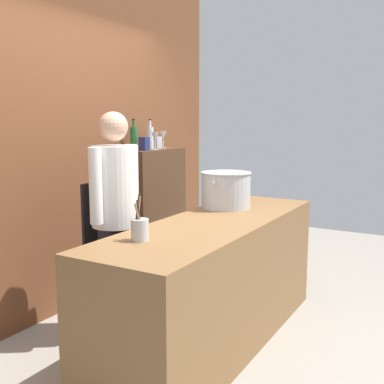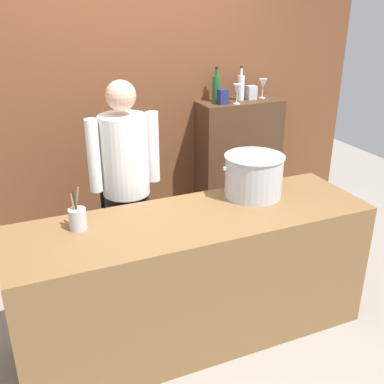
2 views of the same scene
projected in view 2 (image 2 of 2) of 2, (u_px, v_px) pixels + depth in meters
ground_plane at (194, 331)px, 3.19m from camera, size 8.00×8.00×0.00m
brick_back_panel at (128, 83)px, 3.78m from camera, size 4.40×0.10×3.00m
prep_counter at (195, 277)px, 3.02m from camera, size 2.29×0.70×0.90m
bar_cabinet at (238, 170)px, 4.28m from camera, size 0.76×0.32×1.32m
chef at (126, 177)px, 3.29m from camera, size 0.53×0.37×1.66m
stockpot_large at (254, 176)px, 3.09m from camera, size 0.46×0.41×0.29m
utensil_crock at (78, 218)px, 2.66m from camera, size 0.10×0.10×0.27m
wine_bottle_green at (216, 88)px, 3.95m from camera, size 0.07×0.07×0.30m
wine_bottle_clear at (241, 87)px, 4.00m from camera, size 0.06×0.06×0.29m
wine_glass_wide at (263, 84)px, 4.07m from camera, size 0.08×0.08×0.17m
wine_glass_short at (237, 90)px, 3.85m from camera, size 0.07×0.07×0.17m
spice_tin_silver at (251, 92)px, 4.07m from camera, size 0.08×0.08×0.12m
spice_tin_navy at (223, 97)px, 3.87m from camera, size 0.08×0.08×0.13m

